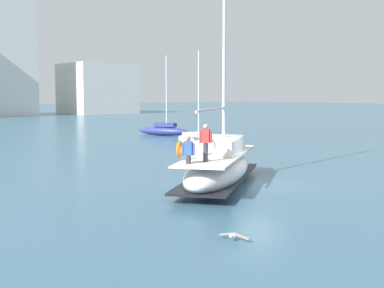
{
  "coord_description": "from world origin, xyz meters",
  "views": [
    {
      "loc": [
        -17.41,
        -16.65,
        4.27
      ],
      "look_at": [
        -1.41,
        3.21,
        1.8
      ],
      "focal_mm": 48.27,
      "sensor_mm": 36.0,
      "label": 1
    }
  ],
  "objects_px": {
    "main_sailboat": "(219,166)",
    "moored_sloop_near": "(163,130)",
    "moored_sloop_far": "(197,138)",
    "seagull": "(234,236)"
  },
  "relations": [
    {
      "from": "main_sailboat",
      "to": "seagull",
      "type": "height_order",
      "value": "main_sailboat"
    },
    {
      "from": "seagull",
      "to": "main_sailboat",
      "type": "bearing_deg",
      "value": 50.84
    },
    {
      "from": "main_sailboat",
      "to": "seagull",
      "type": "distance_m",
      "value": 9.35
    },
    {
      "from": "moored_sloop_far",
      "to": "seagull",
      "type": "bearing_deg",
      "value": -127.3
    },
    {
      "from": "moored_sloop_near",
      "to": "moored_sloop_far",
      "type": "bearing_deg",
      "value": -110.25
    },
    {
      "from": "moored_sloop_near",
      "to": "seagull",
      "type": "bearing_deg",
      "value": -122.67
    },
    {
      "from": "moored_sloop_near",
      "to": "seagull",
      "type": "xyz_separation_m",
      "value": [
        -21.01,
        -32.76,
        -0.43
      ]
    },
    {
      "from": "moored_sloop_far",
      "to": "seagull",
      "type": "distance_m",
      "value": 28.54
    },
    {
      "from": "moored_sloop_far",
      "to": "seagull",
      "type": "relative_size",
      "value": 8.07
    },
    {
      "from": "main_sailboat",
      "to": "moored_sloop_near",
      "type": "height_order",
      "value": "main_sailboat"
    }
  ]
}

